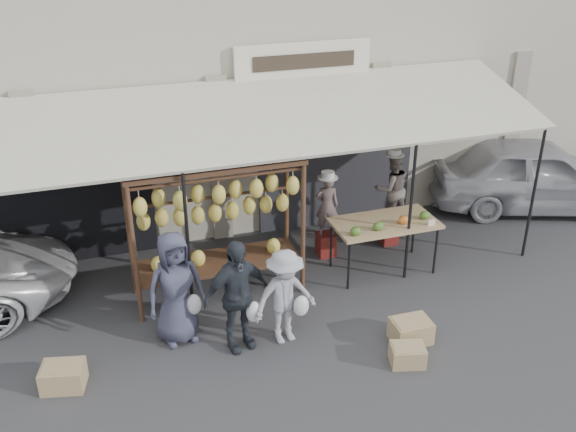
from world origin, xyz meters
name	(u,v)px	position (x,y,z in m)	size (l,w,h in m)	color
ground_plane	(281,348)	(0.00, 0.00, 0.00)	(90.00, 90.00, 0.00)	#2D2D30
shophouse	(181,8)	(0.00, 6.50, 3.65)	(24.00, 6.15, 7.30)	#B0A797
awning	(235,121)	(0.01, 2.28, 2.57)	(10.00, 2.35, 2.92)	beige
banana_rack	(215,204)	(-0.49, 1.61, 1.57)	(2.60, 0.90, 2.24)	#402819
produce_table	(385,224)	(2.25, 1.46, 0.86)	(1.70, 0.90, 1.04)	tan
vendor_left	(327,206)	(1.54, 2.25, 0.95)	(0.39, 0.26, 1.08)	#64524F
vendor_right	(392,189)	(2.78, 2.32, 1.06)	(0.64, 0.50, 1.32)	#695E59
customer_left	(176,288)	(-1.28, 0.68, 0.83)	(0.81, 0.53, 1.66)	#3C3E54
customer_mid	(237,296)	(-0.54, 0.25, 0.82)	(0.96, 0.40, 1.64)	#2B3038
customer_right	(285,297)	(0.12, 0.17, 0.71)	(0.91, 0.53, 1.42)	#9A99A3
stool_left	(326,244)	(1.54, 2.25, 0.21)	(0.29, 0.29, 0.41)	maroon
stool_right	(389,233)	(2.78, 2.32, 0.20)	(0.29, 0.29, 0.40)	maroon
crate_near_a	(408,355)	(1.50, -0.83, 0.13)	(0.45, 0.34, 0.27)	tan
crate_near_b	(411,331)	(1.78, -0.40, 0.16)	(0.54, 0.41, 0.32)	tan
crate_far	(63,377)	(-2.85, 0.13, 0.16)	(0.53, 0.40, 0.32)	tan
sedan	(537,174)	(6.21, 2.78, 0.72)	(1.69, 4.20, 1.43)	#A7A7AC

